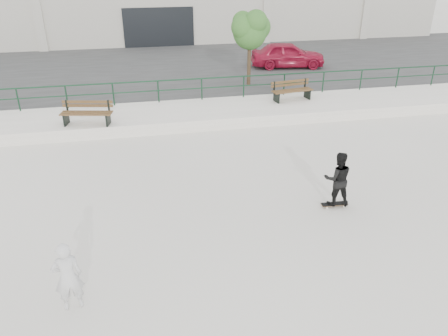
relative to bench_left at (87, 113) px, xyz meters
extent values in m
plane|color=beige|center=(3.98, -8.55, -0.96)|extent=(120.00, 120.00, 0.00)
cube|color=silver|center=(3.98, 0.95, -0.71)|extent=(30.00, 3.00, 0.50)
cube|color=#353535|center=(3.98, 9.45, -0.71)|extent=(60.00, 14.00, 0.50)
cylinder|color=#143721|center=(3.98, 2.25, 0.54)|extent=(28.00, 0.06, 0.06)
cylinder|color=#143721|center=(3.98, 2.25, 0.09)|extent=(28.00, 0.05, 0.05)
cylinder|color=#143721|center=(-3.02, 2.25, 0.04)|extent=(0.06, 0.06, 1.00)
cylinder|color=#143721|center=(-1.02, 2.25, 0.04)|extent=(0.06, 0.06, 1.00)
cylinder|color=#143721|center=(0.98, 2.25, 0.04)|extent=(0.06, 0.06, 1.00)
cylinder|color=#143721|center=(2.98, 2.25, 0.04)|extent=(0.06, 0.06, 1.00)
cylinder|color=#143721|center=(4.98, 2.25, 0.04)|extent=(0.06, 0.06, 1.00)
cylinder|color=#143721|center=(6.98, 2.25, 0.04)|extent=(0.06, 0.06, 1.00)
cylinder|color=#143721|center=(8.98, 2.25, 0.04)|extent=(0.06, 0.06, 1.00)
cylinder|color=#143721|center=(10.98, 2.25, 0.04)|extent=(0.06, 0.06, 1.00)
cylinder|color=#143721|center=(12.98, 2.25, 0.04)|extent=(0.06, 0.06, 1.00)
cylinder|color=#143721|center=(14.98, 2.25, 0.04)|extent=(0.06, 0.06, 1.00)
cylinder|color=#143721|center=(16.98, 2.25, 0.04)|extent=(0.06, 0.06, 1.00)
cube|color=black|center=(3.98, 15.40, 0.64)|extent=(5.00, 0.15, 3.20)
cube|color=#AFAB9D|center=(-4.02, 15.35, 2.14)|extent=(0.60, 0.25, 6.20)
cube|color=#AFAB9D|center=(11.98, 15.35, 2.14)|extent=(0.60, 0.25, 6.20)
cube|color=#AFAB9D|center=(19.98, 15.35, 2.14)|extent=(0.60, 0.25, 6.20)
cube|color=#4E2F1A|center=(-0.06, -0.27, 0.02)|extent=(2.00, 0.55, 0.04)
cube|color=#4E2F1A|center=(-0.02, -0.07, 0.02)|extent=(2.00, 0.55, 0.04)
cube|color=#4E2F1A|center=(0.03, 0.13, 0.02)|extent=(2.00, 0.55, 0.04)
cube|color=#4E2F1A|center=(0.05, 0.21, 0.23)|extent=(1.98, 0.46, 0.11)
cube|color=#4E2F1A|center=(0.05, 0.21, 0.39)|extent=(1.98, 0.46, 0.11)
cube|color=black|center=(-0.84, 0.10, -0.22)|extent=(0.18, 0.56, 0.47)
cube|color=black|center=(-0.78, 0.39, 0.23)|extent=(0.08, 0.07, 0.47)
cube|color=black|center=(0.81, -0.25, -0.22)|extent=(0.18, 0.56, 0.47)
cube|color=black|center=(0.87, 0.04, 0.23)|extent=(0.08, 0.07, 0.47)
cube|color=#4E2F1A|center=(9.10, 1.12, 0.00)|extent=(1.93, 0.42, 0.04)
cube|color=#4E2F1A|center=(9.07, 1.32, 0.00)|extent=(1.93, 0.42, 0.04)
cube|color=#4E2F1A|center=(9.04, 1.51, 0.00)|extent=(1.93, 0.42, 0.04)
cube|color=#4E2F1A|center=(9.03, 1.59, 0.21)|extent=(1.92, 0.34, 0.11)
cube|color=#4E2F1A|center=(9.03, 1.59, 0.36)|extent=(1.92, 0.34, 0.11)
cube|color=black|center=(8.27, 1.19, -0.23)|extent=(0.15, 0.54, 0.45)
cube|color=black|center=(8.23, 1.47, 0.21)|extent=(0.07, 0.06, 0.45)
cube|color=black|center=(9.87, 1.44, -0.23)|extent=(0.15, 0.54, 0.45)
cube|color=black|center=(9.83, 1.72, 0.21)|extent=(0.07, 0.06, 0.45)
cylinder|color=#4B3925|center=(7.78, 4.35, 0.67)|extent=(0.19, 0.19, 2.25)
sphere|color=#225720|center=(7.78, 4.35, 2.16)|extent=(1.69, 1.69, 1.69)
sphere|color=#225720|center=(8.25, 4.63, 2.35)|extent=(1.31, 1.31, 1.31)
sphere|color=#225720|center=(7.40, 4.17, 2.45)|extent=(1.22, 1.22, 1.22)
sphere|color=#225720|center=(7.96, 3.98, 2.73)|extent=(1.12, 1.12, 1.12)
sphere|color=#225720|center=(7.50, 4.73, 2.63)|extent=(1.03, 1.03, 1.03)
imported|color=maroon|center=(10.98, 7.55, 0.28)|extent=(4.53, 2.38, 1.47)
cube|color=black|center=(7.41, -7.14, -0.87)|extent=(0.79, 0.23, 0.02)
cube|color=brown|center=(7.41, -7.14, -0.89)|extent=(0.79, 0.23, 0.01)
cube|color=gray|center=(7.15, -7.13, -0.91)|extent=(0.07, 0.16, 0.03)
cube|color=gray|center=(7.67, -7.15, -0.91)|extent=(0.07, 0.16, 0.03)
cylinder|color=beige|center=(7.15, -7.23, -0.93)|extent=(0.06, 0.03, 0.06)
cylinder|color=beige|center=(7.16, -7.04, -0.93)|extent=(0.06, 0.03, 0.06)
cylinder|color=beige|center=(7.67, -7.25, -0.93)|extent=(0.06, 0.03, 0.06)
cylinder|color=beige|center=(7.68, -7.06, -0.93)|extent=(0.06, 0.03, 0.06)
imported|color=black|center=(7.41, -7.14, -0.05)|extent=(0.90, 0.77, 1.64)
imported|color=silver|center=(0.30, -9.82, -0.15)|extent=(0.65, 0.49, 1.62)
camera|label=1|loc=(2.02, -17.26, 5.78)|focal=35.00mm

